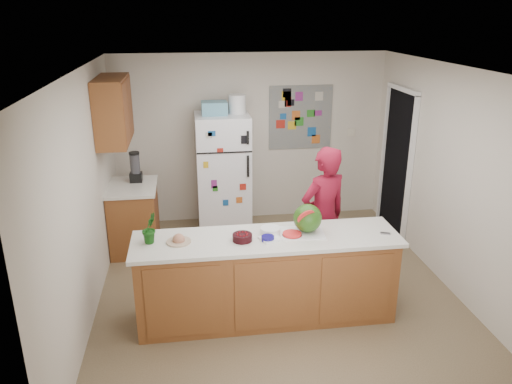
{
  "coord_description": "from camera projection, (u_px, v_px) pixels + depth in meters",
  "views": [
    {
      "loc": [
        -0.94,
        -4.96,
        3.04
      ],
      "look_at": [
        -0.21,
        0.2,
        1.15
      ],
      "focal_mm": 35.0,
      "sensor_mm": 36.0,
      "label": 1
    }
  ],
  "objects": [
    {
      "name": "wall_right",
      "position": [
        453.0,
        180.0,
        5.61
      ],
      "size": [
        0.02,
        4.5,
        2.5
      ],
      "primitive_type": "cube",
      "color": "beige",
      "rests_on": "ground"
    },
    {
      "name": "side_counter_base",
      "position": [
        134.0,
        219.0,
        6.66
      ],
      "size": [
        0.6,
        0.8,
        0.86
      ],
      "primitive_type": "cube",
      "color": "brown",
      "rests_on": "floor"
    },
    {
      "name": "side_counter_top",
      "position": [
        132.0,
        187.0,
        6.51
      ],
      "size": [
        0.64,
        0.84,
        0.04
      ],
      "primitive_type": "cube",
      "color": "silver",
      "rests_on": "side_counter_base"
    },
    {
      "name": "wall_back",
      "position": [
        251.0,
        139.0,
        7.45
      ],
      "size": [
        4.0,
        0.02,
        2.5
      ],
      "primitive_type": "cube",
      "color": "beige",
      "rests_on": "ground"
    },
    {
      "name": "photo_collage",
      "position": [
        301.0,
        118.0,
        7.43
      ],
      "size": [
        0.95,
        0.01,
        0.95
      ],
      "primitive_type": "cube",
      "color": "slate",
      "rests_on": "wall_back"
    },
    {
      "name": "ceiling",
      "position": [
        280.0,
        68.0,
        4.92
      ],
      "size": [
        4.0,
        4.5,
        0.02
      ],
      "primitive_type": "cube",
      "color": "white",
      "rests_on": "wall_back"
    },
    {
      "name": "upper_cabinets",
      "position": [
        113.0,
        110.0,
        6.1
      ],
      "size": [
        0.35,
        1.0,
        0.8
      ],
      "primitive_type": "cube",
      "color": "brown",
      "rests_on": "wall_left"
    },
    {
      "name": "person",
      "position": [
        323.0,
        217.0,
        5.68
      ],
      "size": [
        0.71,
        0.6,
        1.66
      ],
      "primitive_type": "imported",
      "rotation": [
        0.0,
        0.0,
        3.53
      ],
      "color": "maroon",
      "rests_on": "floor"
    },
    {
      "name": "floor",
      "position": [
        276.0,
        291.0,
        5.78
      ],
      "size": [
        4.0,
        4.5,
        0.02
      ],
      "primitive_type": "cube",
      "color": "brown",
      "rests_on": "ground"
    },
    {
      "name": "white_bowl",
      "position": [
        270.0,
        230.0,
        5.05
      ],
      "size": [
        0.26,
        0.26,
        0.06
      ],
      "primitive_type": "cylinder",
      "rotation": [
        0.0,
        0.0,
        0.38
      ],
      "color": "white",
      "rests_on": "peninsula_top"
    },
    {
      "name": "fridge_top_bin",
      "position": [
        214.0,
        108.0,
        6.84
      ],
      "size": [
        0.35,
        0.28,
        0.18
      ],
      "primitive_type": "cube",
      "color": "#5999B2",
      "rests_on": "refrigerator"
    },
    {
      "name": "cherry_bowl",
      "position": [
        242.0,
        237.0,
        4.89
      ],
      "size": [
        0.23,
        0.23,
        0.07
      ],
      "primitive_type": "cylinder",
      "rotation": [
        0.0,
        0.0,
        0.18
      ],
      "color": "black",
      "rests_on": "peninsula_top"
    },
    {
      "name": "keys",
      "position": [
        385.0,
        233.0,
        5.04
      ],
      "size": [
        0.11,
        0.07,
        0.01
      ],
      "primitive_type": "cube",
      "rotation": [
        0.0,
        0.0,
        -0.35
      ],
      "color": "gray",
      "rests_on": "peninsula_top"
    },
    {
      "name": "doorway",
      "position": [
        397.0,
        163.0,
        7.04
      ],
      "size": [
        0.03,
        0.85,
        2.04
      ],
      "primitive_type": "cube",
      "color": "black",
      "rests_on": "ground"
    },
    {
      "name": "cutting_board",
      "position": [
        302.0,
        233.0,
        5.06
      ],
      "size": [
        0.47,
        0.37,
        0.01
      ],
      "primitive_type": "cube",
      "rotation": [
        0.0,
        0.0,
        -0.07
      ],
      "color": "silver",
      "rests_on": "peninsula_top"
    },
    {
      "name": "peninsula_base",
      "position": [
        266.0,
        280.0,
        5.13
      ],
      "size": [
        2.6,
        0.62,
        0.88
      ],
      "primitive_type": "cube",
      "color": "brown",
      "rests_on": "floor"
    },
    {
      "name": "potted_plant",
      "position": [
        149.0,
        228.0,
        4.82
      ],
      "size": [
        0.18,
        0.2,
        0.3
      ],
      "primitive_type": "imported",
      "rotation": [
        0.0,
        0.0,
        1.21
      ],
      "color": "#114513",
      "rests_on": "peninsula_top"
    },
    {
      "name": "refrigerator",
      "position": [
        223.0,
        173.0,
        7.18
      ],
      "size": [
        0.75,
        0.7,
        1.7
      ],
      "primitive_type": "cube",
      "color": "silver",
      "rests_on": "floor"
    },
    {
      "name": "watermelon_slice",
      "position": [
        292.0,
        234.0,
        4.99
      ],
      "size": [
        0.19,
        0.19,
        0.02
      ],
      "primitive_type": "cylinder",
      "color": "red",
      "rests_on": "cutting_board"
    },
    {
      "name": "watermelon",
      "position": [
        308.0,
        218.0,
        5.03
      ],
      "size": [
        0.29,
        0.29,
        0.29
      ],
      "primitive_type": "sphere",
      "color": "#195F13",
      "rests_on": "cutting_board"
    },
    {
      "name": "peninsula_top",
      "position": [
        267.0,
        239.0,
        4.98
      ],
      "size": [
        2.68,
        0.7,
        0.04
      ],
      "primitive_type": "cube",
      "color": "silver",
      "rests_on": "peninsula_base"
    },
    {
      "name": "wall_left",
      "position": [
        84.0,
        198.0,
        5.08
      ],
      "size": [
        0.02,
        4.5,
        2.5
      ],
      "primitive_type": "cube",
      "color": "beige",
      "rests_on": "ground"
    },
    {
      "name": "plate",
      "position": [
        179.0,
        242.0,
        4.86
      ],
      "size": [
        0.31,
        0.31,
        0.02
      ],
      "primitive_type": "cylinder",
      "rotation": [
        0.0,
        0.0,
        -0.34
      ],
      "color": "beige",
      "rests_on": "peninsula_top"
    },
    {
      "name": "blender_appliance",
      "position": [
        135.0,
        168.0,
        6.6
      ],
      "size": [
        0.13,
        0.13,
        0.38
      ],
      "primitive_type": "cylinder",
      "color": "black",
      "rests_on": "side_counter_top"
    },
    {
      "name": "paper_towel",
      "position": [
        270.0,
        239.0,
        4.92
      ],
      "size": [
        0.24,
        0.23,
        0.02
      ],
      "primitive_type": "cube",
      "rotation": [
        0.0,
        0.0,
        0.38
      ],
      "color": "white",
      "rests_on": "peninsula_top"
    },
    {
      "name": "cobalt_bowl",
      "position": [
        268.0,
        238.0,
        4.89
      ],
      "size": [
        0.16,
        0.16,
        0.05
      ],
      "primitive_type": "cylinder",
      "rotation": [
        0.0,
        0.0,
        -0.32
      ],
      "color": "navy",
      "rests_on": "peninsula_top"
    }
  ]
}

